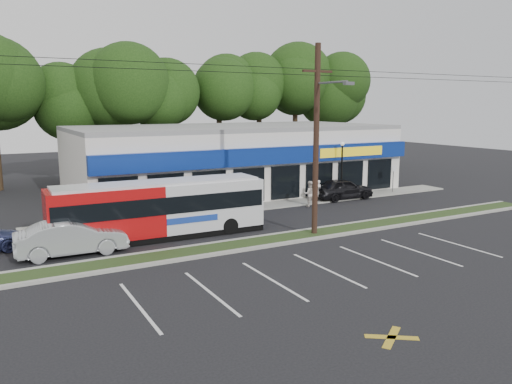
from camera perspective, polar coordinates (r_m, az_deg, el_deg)
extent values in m
plane|color=black|center=(24.72, 2.32, -6.30)|extent=(120.00, 120.00, 0.00)
cube|color=#223616|center=(25.53, 1.15, -5.63)|extent=(40.00, 1.60, 0.12)
cube|color=#9E9E93|center=(24.83, 2.14, -6.07)|extent=(40.00, 0.25, 0.14)
cube|color=#9E9E93|center=(26.24, 0.22, -5.18)|extent=(40.00, 0.25, 0.14)
cube|color=#9E9E93|center=(34.72, 1.69, -1.50)|extent=(32.00, 2.20, 0.10)
cube|color=silver|center=(40.68, -2.72, 3.66)|extent=(25.00, 12.00, 5.00)
cube|color=navy|center=(35.11, 1.80, 4.16)|extent=(25.00, 0.50, 1.20)
cube|color=black|center=(35.53, 1.62, 0.98)|extent=(24.00, 0.12, 2.40)
cube|color=yellow|center=(38.93, 10.93, 4.54)|extent=(6.00, 0.06, 0.70)
cube|color=gray|center=(40.48, -2.75, 7.39)|extent=(25.00, 12.00, 0.30)
cylinder|color=black|center=(26.31, 6.88, 5.69)|extent=(0.30, 0.30, 10.00)
cube|color=black|center=(26.30, 7.05, 13.54)|extent=(1.80, 0.12, 0.12)
cylinder|color=#59595E|center=(25.30, 8.65, 12.29)|extent=(0.10, 2.40, 0.10)
cube|color=#59595E|center=(24.28, 10.55, 12.11)|extent=(0.50, 0.25, 0.15)
cylinder|color=black|center=(24.68, 1.22, 14.09)|extent=(50.00, 0.02, 0.02)
cylinder|color=black|center=(24.66, 1.22, 13.39)|extent=(50.00, 0.02, 0.02)
cylinder|color=black|center=(37.61, 9.76, 2.25)|extent=(0.12, 0.12, 4.00)
sphere|color=silver|center=(37.40, 9.85, 5.44)|extent=(0.30, 0.30, 0.30)
cylinder|color=#59595E|center=(40.88, 15.39, 1.37)|extent=(0.06, 0.06, 2.20)
cube|color=white|center=(40.73, 15.50, 2.61)|extent=(0.45, 0.04, 0.45)
cylinder|color=black|center=(46.48, -27.20, 3.80)|extent=(0.56, 0.56, 5.72)
cylinder|color=black|center=(46.90, -21.09, 4.27)|extent=(0.56, 0.56, 5.72)
sphere|color=black|center=(46.75, -21.51, 11.10)|extent=(6.76, 6.76, 6.76)
cylinder|color=black|center=(47.83, -15.14, 4.69)|extent=(0.56, 0.56, 5.72)
sphere|color=black|center=(47.69, -15.44, 11.39)|extent=(6.76, 6.76, 6.76)
cylinder|color=black|center=(49.25, -9.47, 5.03)|extent=(0.56, 0.56, 5.72)
sphere|color=black|center=(49.12, -9.65, 11.54)|extent=(6.76, 6.76, 6.76)
cylinder|color=black|center=(51.13, -4.16, 5.31)|extent=(0.56, 0.56, 5.72)
sphere|color=black|center=(51.00, -4.24, 11.58)|extent=(6.76, 6.76, 6.76)
cylinder|color=black|center=(53.41, 0.74, 5.53)|extent=(0.56, 0.56, 5.72)
sphere|color=black|center=(53.28, 0.75, 11.53)|extent=(6.76, 6.76, 6.76)
cylinder|color=black|center=(56.05, 5.21, 5.69)|extent=(0.56, 0.56, 5.72)
sphere|color=black|center=(55.93, 5.30, 11.41)|extent=(6.76, 6.76, 6.76)
cylinder|color=black|center=(58.99, 9.26, 5.81)|extent=(0.56, 0.56, 5.72)
sphere|color=black|center=(58.87, 9.41, 11.24)|extent=(6.76, 6.76, 6.76)
cube|color=#B20D0F|center=(25.92, -16.85, -2.33)|extent=(5.61, 2.43, 2.55)
cube|color=silver|center=(27.46, -5.40, -1.27)|extent=(5.61, 2.43, 2.55)
cube|color=black|center=(26.87, -10.86, -4.75)|extent=(11.17, 2.50, 0.32)
cube|color=black|center=(26.50, -10.98, -1.16)|extent=(10.95, 2.60, 0.88)
cube|color=black|center=(28.60, -0.19, -0.45)|extent=(0.10, 1.97, 1.30)
cube|color=#193899|center=(26.01, -7.23, -3.14)|extent=(2.78, 0.09, 0.32)
cube|color=silver|center=(26.33, -11.05, 1.03)|extent=(10.61, 2.30, 0.17)
cylinder|color=black|center=(25.01, -18.77, -5.59)|extent=(0.89, 0.28, 0.89)
cylinder|color=black|center=(27.00, -19.47, -4.50)|extent=(0.89, 0.28, 0.89)
cylinder|color=black|center=(27.08, -2.99, -3.90)|extent=(0.89, 0.28, 0.89)
cylinder|color=black|center=(28.93, -4.72, -3.03)|extent=(0.89, 0.28, 0.89)
imported|color=black|center=(37.50, 9.89, 0.37)|extent=(4.75, 2.09, 1.59)
imported|color=#A6ABAE|center=(24.78, -20.33, -4.92)|extent=(5.02, 1.87, 1.64)
imported|color=white|center=(36.14, 7.08, 0.10)|extent=(0.61, 0.42, 1.61)
imported|color=silver|center=(34.49, 6.12, -0.20)|extent=(1.04, 0.93, 1.78)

